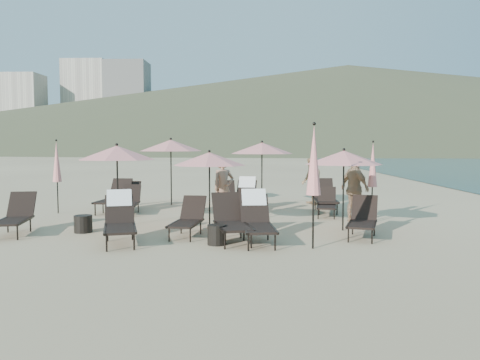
{
  "coord_description": "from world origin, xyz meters",
  "views": [
    {
      "loc": [
        0.2,
        -10.71,
        2.13
      ],
      "look_at": [
        -0.28,
        3.5,
        1.1
      ],
      "focal_mm": 35.0,
      "sensor_mm": 36.0,
      "label": 1
    }
  ],
  "objects_px": {
    "lounger_3": "(231,220)",
    "lounger_10": "(327,203)",
    "lounger_2": "(188,218)",
    "umbrella_closed_1": "(373,165)",
    "beachgoer_a": "(223,188)",
    "lounger_5": "(363,219)",
    "umbrella_open_0": "(117,153)",
    "umbrella_closed_0": "(314,161)",
    "lounger_11": "(325,196)",
    "side_table_0": "(83,224)",
    "beachgoer_c": "(355,189)",
    "umbrella_open_4": "(262,148)",
    "side_table_1": "(217,235)",
    "lounger_9": "(245,195)",
    "lounger_6": "(114,197)",
    "lounger_4": "(257,218)",
    "lounger_8": "(227,198)",
    "umbrella_open_1": "(209,159)",
    "lounger_12": "(123,197)",
    "umbrella_open_3": "(171,146)",
    "umbrella_closed_2": "(57,162)",
    "umbrella_open_2": "(344,158)",
    "lounger_1": "(120,218)",
    "beachgoer_b": "(312,181)",
    "lounger_0": "(15,215)",
    "lounger_7": "(129,201)"
  },
  "relations": [
    {
      "from": "lounger_8",
      "to": "umbrella_open_2",
      "type": "relative_size",
      "value": 0.87
    },
    {
      "from": "side_table_1",
      "to": "lounger_10",
      "type": "bearing_deg",
      "value": 55.1
    },
    {
      "from": "umbrella_open_0",
      "to": "lounger_10",
      "type": "bearing_deg",
      "value": 19.62
    },
    {
      "from": "umbrella_open_3",
      "to": "side_table_1",
      "type": "bearing_deg",
      "value": -71.93
    },
    {
      "from": "lounger_0",
      "to": "side_table_0",
      "type": "distance_m",
      "value": 1.6
    },
    {
      "from": "lounger_12",
      "to": "side_table_0",
      "type": "relative_size",
      "value": 3.93
    },
    {
      "from": "umbrella_open_4",
      "to": "lounger_8",
      "type": "bearing_deg",
      "value": -126.18
    },
    {
      "from": "lounger_11",
      "to": "lounger_8",
      "type": "bearing_deg",
      "value": -169.99
    },
    {
      "from": "umbrella_open_4",
      "to": "side_table_1",
      "type": "xyz_separation_m",
      "value": [
        -1.05,
        -6.46,
        -1.84
      ]
    },
    {
      "from": "lounger_12",
      "to": "umbrella_open_4",
      "type": "relative_size",
      "value": 0.74
    },
    {
      "from": "lounger_9",
      "to": "beachgoer_a",
      "type": "relative_size",
      "value": 1.02
    },
    {
      "from": "umbrella_open_4",
      "to": "side_table_0",
      "type": "distance_m",
      "value": 7.05
    },
    {
      "from": "umbrella_open_1",
      "to": "side_table_1",
      "type": "height_order",
      "value": "umbrella_open_1"
    },
    {
      "from": "umbrella_closed_2",
      "to": "lounger_9",
      "type": "bearing_deg",
      "value": 5.88
    },
    {
      "from": "umbrella_closed_2",
      "to": "beachgoer_a",
      "type": "relative_size",
      "value": 1.29
    },
    {
      "from": "umbrella_open_0",
      "to": "umbrella_open_3",
      "type": "height_order",
      "value": "umbrella_open_3"
    },
    {
      "from": "lounger_6",
      "to": "lounger_9",
      "type": "relative_size",
      "value": 1.01
    },
    {
      "from": "lounger_11",
      "to": "side_table_0",
      "type": "height_order",
      "value": "lounger_11"
    },
    {
      "from": "umbrella_closed_0",
      "to": "umbrella_closed_2",
      "type": "xyz_separation_m",
      "value": [
        -7.48,
        4.89,
        -0.19
      ]
    },
    {
      "from": "beachgoer_a",
      "to": "beachgoer_c",
      "type": "xyz_separation_m",
      "value": [
        3.73,
        -0.27,
        0.03
      ]
    },
    {
      "from": "lounger_11",
      "to": "beachgoer_c",
      "type": "height_order",
      "value": "beachgoer_c"
    },
    {
      "from": "lounger_9",
      "to": "beachgoer_a",
      "type": "bearing_deg",
      "value": -101.85
    },
    {
      "from": "lounger_3",
      "to": "lounger_10",
      "type": "xyz_separation_m",
      "value": [
        2.73,
        3.89,
        -0.08
      ]
    },
    {
      "from": "lounger_5",
      "to": "beachgoer_c",
      "type": "bearing_deg",
      "value": 99.69
    },
    {
      "from": "lounger_7",
      "to": "lounger_10",
      "type": "height_order",
      "value": "lounger_7"
    },
    {
      "from": "lounger_7",
      "to": "umbrella_open_4",
      "type": "distance_m",
      "value": 4.89
    },
    {
      "from": "lounger_1",
      "to": "lounger_10",
      "type": "distance_m",
      "value": 6.62
    },
    {
      "from": "side_table_1",
      "to": "lounger_9",
      "type": "bearing_deg",
      "value": 84.73
    },
    {
      "from": "lounger_2",
      "to": "umbrella_closed_1",
      "type": "relative_size",
      "value": 0.71
    },
    {
      "from": "lounger_2",
      "to": "beachgoer_a",
      "type": "bearing_deg",
      "value": 82.07
    },
    {
      "from": "beachgoer_a",
      "to": "umbrella_open_0",
      "type": "bearing_deg",
      "value": 172.62
    },
    {
      "from": "lounger_5",
      "to": "beachgoer_a",
      "type": "xyz_separation_m",
      "value": [
        -3.45,
        2.54,
        0.47
      ]
    },
    {
      "from": "lounger_10",
      "to": "umbrella_open_0",
      "type": "xyz_separation_m",
      "value": [
        -5.83,
        -2.08,
        1.56
      ]
    },
    {
      "from": "lounger_11",
      "to": "umbrella_closed_2",
      "type": "relative_size",
      "value": 0.78
    },
    {
      "from": "lounger_2",
      "to": "lounger_4",
      "type": "xyz_separation_m",
      "value": [
        1.63,
        -0.65,
        0.12
      ]
    },
    {
      "from": "lounger_9",
      "to": "umbrella_closed_2",
      "type": "distance_m",
      "value": 6.05
    },
    {
      "from": "side_table_1",
      "to": "beachgoer_b",
      "type": "relative_size",
      "value": 0.25
    },
    {
      "from": "lounger_12",
      "to": "side_table_1",
      "type": "distance_m",
      "value": 6.43
    },
    {
      "from": "umbrella_closed_2",
      "to": "umbrella_closed_0",
      "type": "bearing_deg",
      "value": -33.19
    },
    {
      "from": "lounger_10",
      "to": "umbrella_open_3",
      "type": "distance_m",
      "value": 6.07
    },
    {
      "from": "umbrella_open_1",
      "to": "umbrella_open_3",
      "type": "distance_m",
      "value": 5.07
    },
    {
      "from": "side_table_1",
      "to": "beachgoer_c",
      "type": "xyz_separation_m",
      "value": [
        3.64,
        3.25,
        0.72
      ]
    },
    {
      "from": "lounger_11",
      "to": "umbrella_open_3",
      "type": "bearing_deg",
      "value": 166.43
    },
    {
      "from": "lounger_10",
      "to": "umbrella_open_0",
      "type": "bearing_deg",
      "value": -151.02
    },
    {
      "from": "umbrella_open_0",
      "to": "umbrella_closed_0",
      "type": "bearing_deg",
      "value": -27.79
    },
    {
      "from": "lounger_6",
      "to": "umbrella_open_1",
      "type": "relative_size",
      "value": 0.92
    },
    {
      "from": "lounger_4",
      "to": "lounger_8",
      "type": "bearing_deg",
      "value": 95.48
    },
    {
      "from": "lounger_10",
      "to": "beachgoer_a",
      "type": "bearing_deg",
      "value": -156.26
    },
    {
      "from": "lounger_6",
      "to": "umbrella_open_2",
      "type": "relative_size",
      "value": 0.89
    },
    {
      "from": "lounger_5",
      "to": "beachgoer_a",
      "type": "distance_m",
      "value": 4.31
    }
  ]
}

